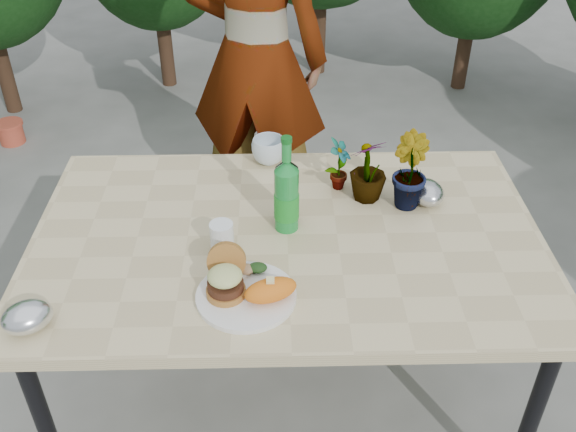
{
  "coord_description": "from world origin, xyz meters",
  "views": [
    {
      "loc": [
        -0.04,
        -1.59,
        1.98
      ],
      "look_at": [
        0.0,
        -0.08,
        0.88
      ],
      "focal_mm": 40.0,
      "sensor_mm": 36.0,
      "label": 1
    }
  ],
  "objects_px": {
    "dinner_plate": "(246,296)",
    "wine_bottle": "(287,192)",
    "patio_table": "(287,249)",
    "person": "(255,57)"
  },
  "relations": [
    {
      "from": "patio_table",
      "to": "dinner_plate",
      "type": "xyz_separation_m",
      "value": [
        -0.12,
        -0.29,
        0.06
      ]
    },
    {
      "from": "patio_table",
      "to": "dinner_plate",
      "type": "height_order",
      "value": "dinner_plate"
    },
    {
      "from": "dinner_plate",
      "to": "person",
      "type": "distance_m",
      "value": 1.39
    },
    {
      "from": "wine_bottle",
      "to": "person",
      "type": "xyz_separation_m",
      "value": [
        -0.12,
        1.03,
        0.03
      ]
    },
    {
      "from": "dinner_plate",
      "to": "wine_bottle",
      "type": "bearing_deg",
      "value": 71.23
    },
    {
      "from": "person",
      "to": "wine_bottle",
      "type": "bearing_deg",
      "value": 111.14
    },
    {
      "from": "patio_table",
      "to": "person",
      "type": "distance_m",
      "value": 1.12
    },
    {
      "from": "wine_bottle",
      "to": "person",
      "type": "relative_size",
      "value": 0.17
    },
    {
      "from": "patio_table",
      "to": "person",
      "type": "xyz_separation_m",
      "value": [
        -0.12,
        1.1,
        0.2
      ]
    },
    {
      "from": "dinner_plate",
      "to": "wine_bottle",
      "type": "height_order",
      "value": "wine_bottle"
    }
  ]
}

